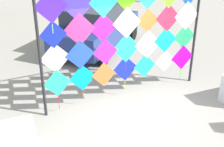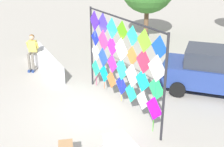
{
  "view_description": "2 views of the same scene",
  "coord_description": "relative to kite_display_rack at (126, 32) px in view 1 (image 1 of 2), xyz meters",
  "views": [
    {
      "loc": [
        -2.84,
        -5.42,
        3.99
      ],
      "look_at": [
        -0.35,
        0.6,
        0.94
      ],
      "focal_mm": 47.82,
      "sensor_mm": 36.0,
      "label": 1
    },
    {
      "loc": [
        7.87,
        -3.13,
        4.78
      ],
      "look_at": [
        -0.02,
        0.78,
        1.19
      ],
      "focal_mm": 46.51,
      "sensor_mm": 36.0,
      "label": 2
    }
  ],
  "objects": [
    {
      "name": "ground",
      "position": [
        -0.19,
        -1.0,
        -1.81
      ],
      "size": [
        120.0,
        120.0,
        0.0
      ],
      "primitive_type": "plane",
      "color": "#9E998E"
    },
    {
      "name": "kite_display_rack",
      "position": [
        0.0,
        0.0,
        0.0
      ],
      "size": [
        4.42,
        0.3,
        3.07
      ],
      "color": "#232328",
      "rests_on": "ground"
    },
    {
      "name": "parked_car",
      "position": [
        0.59,
        3.87,
        -0.97
      ],
      "size": [
        4.32,
        4.29,
        1.65
      ],
      "color": "navy",
      "rests_on": "ground"
    }
  ]
}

